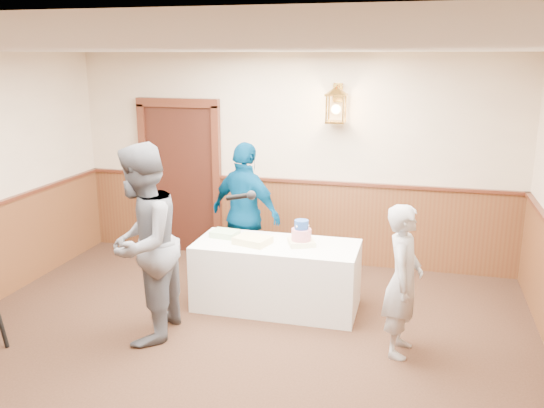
{
  "coord_description": "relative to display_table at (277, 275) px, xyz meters",
  "views": [
    {
      "loc": [
        1.67,
        -3.94,
        2.76
      ],
      "look_at": [
        0.19,
        1.7,
        1.25
      ],
      "focal_mm": 38.0,
      "sensor_mm": 36.0,
      "label": 1
    }
  ],
  "objects": [
    {
      "name": "sheet_cake_yellow",
      "position": [
        -0.26,
        -0.07,
        0.41
      ],
      "size": [
        0.43,
        0.37,
        0.08
      ],
      "primitive_type": "cube",
      "rotation": [
        0.0,
        0.0,
        -0.27
      ],
      "color": "#FDFF98",
      "rests_on": "display_table"
    },
    {
      "name": "assistant_p",
      "position": [
        -0.54,
        0.62,
        0.51
      ],
      "size": [
        1.12,
        0.81,
        1.76
      ],
      "primitive_type": "imported",
      "rotation": [
        0.0,
        0.0,
        2.72
      ],
      "color": "navy",
      "rests_on": "ground"
    },
    {
      "name": "sheet_cake_green",
      "position": [
        -0.63,
        0.1,
        0.41
      ],
      "size": [
        0.32,
        0.26,
        0.07
      ],
      "primitive_type": "cube",
      "rotation": [
        0.0,
        0.0,
        -0.11
      ],
      "color": "#90C289",
      "rests_on": "display_table"
    },
    {
      "name": "display_table",
      "position": [
        0.0,
        0.0,
        0.0
      ],
      "size": [
        1.8,
        0.8,
        0.75
      ],
      "primitive_type": "cube",
      "color": "white",
      "rests_on": "ground"
    },
    {
      "name": "ground",
      "position": [
        -0.19,
        -1.9,
        -0.38
      ],
      "size": [
        7.0,
        7.0,
        0.0
      ],
      "primitive_type": "plane",
      "color": "#321E13",
      "rests_on": "ground"
    },
    {
      "name": "room_shell",
      "position": [
        -0.25,
        -1.45,
        1.15
      ],
      "size": [
        6.02,
        7.02,
        2.81
      ],
      "color": "beige",
      "rests_on": "ground"
    },
    {
      "name": "interviewer",
      "position": [
        -1.09,
        -1.03,
        0.61
      ],
      "size": [
        1.58,
        1.01,
        1.97
      ],
      "rotation": [
        0.0,
        0.0,
        -1.49
      ],
      "color": "slate",
      "rests_on": "ground"
    },
    {
      "name": "baker",
      "position": [
        1.39,
        -0.7,
        0.35
      ],
      "size": [
        0.4,
        0.56,
        1.46
      ],
      "primitive_type": "imported",
      "rotation": [
        0.0,
        0.0,
        1.47
      ],
      "color": "#9E9FA3",
      "rests_on": "ground"
    },
    {
      "name": "tiered_cake",
      "position": [
        0.27,
        0.03,
        0.48
      ],
      "size": [
        0.35,
        0.35,
        0.28
      ],
      "rotation": [
        0.0,
        0.0,
        0.39
      ],
      "color": "beige",
      "rests_on": "display_table"
    }
  ]
}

